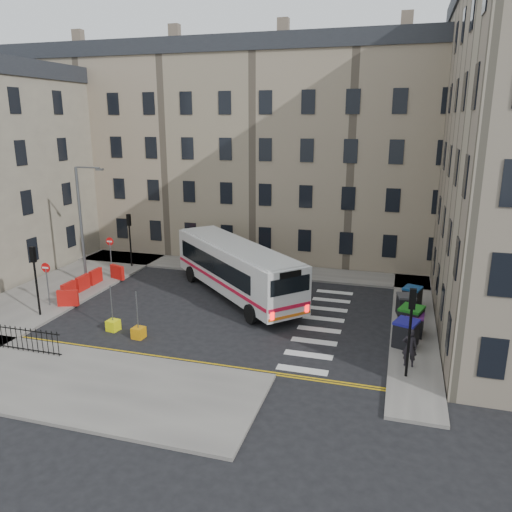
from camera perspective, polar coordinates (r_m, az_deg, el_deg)
The scene contains 22 objects.
ground at distance 29.89m, azimuth -0.03°, elevation -6.64°, with size 120.00×120.00×0.00m, color black.
pavement_north at distance 39.41m, azimuth -4.89°, elevation -1.10°, with size 36.00×3.20×0.15m, color slate.
pavement_east at distance 32.57m, azimuth 17.49°, elevation -5.36°, with size 2.40×26.00×0.15m, color slate.
pavement_west at distance 36.89m, azimuth -20.95°, elevation -3.25°, with size 6.00×22.00×0.15m, color slate.
pavement_sw at distance 24.87m, azimuth -23.16°, elevation -12.55°, with size 20.00×6.00×0.15m, color slate.
terrace_north at distance 44.70m, azimuth -3.12°, elevation 12.02°, with size 38.30×10.80×17.20m.
traffic_light_east at distance 22.69m, azimuth 17.27°, elevation -6.91°, with size 0.28×0.22×4.10m.
traffic_light_nw at distance 39.46m, azimuth -14.25°, elevation 2.69°, with size 0.28×0.22×4.10m.
traffic_light_sw at distance 31.18m, azimuth -23.96°, elevation -1.50°, with size 0.28×0.22×4.10m.
streetlamp at distance 36.02m, azimuth -19.38°, elevation 3.50°, with size 0.50×0.22×8.14m.
no_entry_north at distance 38.24m, azimuth -16.32°, elevation 0.92°, with size 0.60×0.08×3.00m.
no_entry_south at distance 32.81m, azimuth -22.82°, elevation -2.03°, with size 0.60×0.08×3.00m.
roadworks_barriers at distance 35.09m, azimuth -18.71°, elevation -2.98°, with size 1.66×6.26×1.00m.
bus at distance 32.26m, azimuth -2.28°, elevation -1.28°, with size 11.02×10.72×3.42m.
wheelie_bin_a at distance 26.42m, azimuth 16.75°, elevation -8.45°, with size 1.40×1.50×1.34m.
wheelie_bin_b at distance 27.85m, azimuth 17.66°, elevation -7.50°, with size 0.98×1.10×1.14m.
wheelie_bin_c at distance 28.08m, azimuth 17.28°, elevation -6.96°, with size 1.46×1.57×1.43m.
wheelie_bin_d at distance 30.37m, azimuth 16.74°, elevation -5.39°, with size 1.17×1.29×1.25m.
wheelie_bin_e at distance 31.80m, azimuth 17.39°, elevation -4.49°, with size 1.30×1.39×1.26m.
pedestrian at distance 24.34m, azimuth 17.15°, elevation -9.95°, with size 0.68×0.44×1.85m, color black.
bollard_yellow at distance 28.67m, azimuth -16.01°, elevation -7.62°, with size 0.60×0.60×0.60m, color #ECEC0D.
bollard_chevron at distance 27.38m, azimuth -13.27°, elevation -8.53°, with size 0.60×0.60×0.60m, color orange.
Camera 1 is at (7.81, -26.60, 11.19)m, focal length 35.00 mm.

